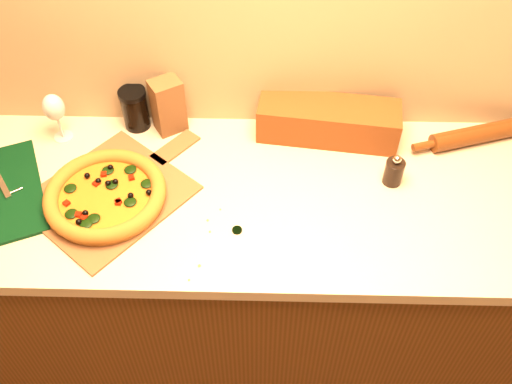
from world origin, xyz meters
name	(u,v)px	position (x,y,z in m)	size (l,w,h in m)	color
cabinet	(270,280)	(0.00, 1.43, 0.43)	(2.80, 0.65, 0.86)	#4D3010
countertop	(273,197)	(0.00, 1.43, 0.88)	(2.84, 0.68, 0.04)	beige
pizza_peel	(113,193)	(-0.47, 1.41, 0.90)	(0.55, 0.57, 0.01)	brown
pizza	(106,195)	(-0.48, 1.38, 0.93)	(0.35, 0.35, 0.05)	#B1682C
bottle_cap	(237,230)	(-0.10, 1.28, 0.90)	(0.03, 0.03, 0.01)	black
pepper_grinder	(394,171)	(0.35, 1.48, 0.94)	(0.06, 0.06, 0.11)	black
rolling_pin	(475,135)	(0.64, 1.66, 0.93)	(0.42, 0.15, 0.06)	#572C0E
bread_bag	(328,121)	(0.17, 1.68, 0.96)	(0.44, 0.14, 0.12)	#662E13
wine_glass	(54,109)	(-0.68, 1.65, 1.02)	(0.07, 0.07, 0.17)	silver
paper_bag	(168,106)	(-0.33, 1.70, 0.99)	(0.09, 0.07, 0.19)	brown
dark_jar	(135,109)	(-0.44, 1.71, 0.97)	(0.09, 0.09, 0.14)	black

